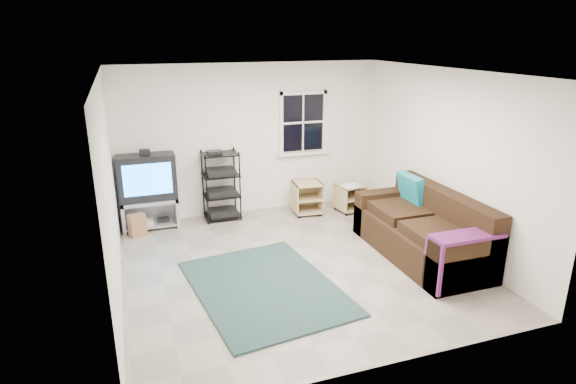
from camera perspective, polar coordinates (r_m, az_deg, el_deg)
name	(u,v)px	position (r m, az deg, el deg)	size (l,w,h in m)	color
room	(303,127)	(8.64, 1.78, 7.76)	(4.60, 4.62, 4.60)	gray
tv_unit	(148,185)	(8.06, -16.29, 0.77)	(0.90, 0.45, 1.32)	#A6A6AE
av_rack	(221,190)	(8.26, -7.89, 0.26)	(0.60, 0.44, 1.20)	black
side_table_left	(307,196)	(8.54, 2.21, -0.51)	(0.52, 0.52, 0.57)	tan
side_table_right	(349,195)	(8.70, 7.22, -0.40)	(0.51, 0.51, 0.52)	tan
sofa	(424,232)	(7.14, 15.76, -4.56)	(1.00, 2.25, 1.03)	black
shag_rug	(265,287)	(6.18, -2.77, -11.19)	(1.64, 2.26, 0.03)	black
paper_bag	(137,225)	(7.96, -17.44, -3.76)	(0.25, 0.16, 0.36)	#9A6945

